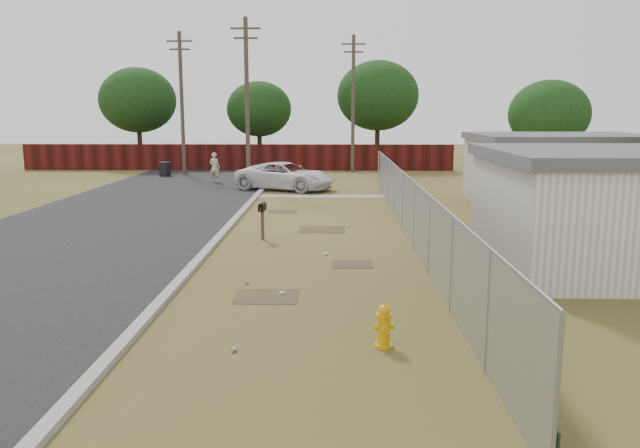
{
  "coord_description": "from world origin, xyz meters",
  "views": [
    {
      "loc": [
        0.68,
        -18.33,
        4.07
      ],
      "look_at": [
        0.33,
        -1.95,
        1.1
      ],
      "focal_mm": 35.0,
      "sensor_mm": 36.0,
      "label": 1
    }
  ],
  "objects_px": {
    "mailbox": "(262,210)",
    "trash_bin": "(165,169)",
    "pedestrian": "(215,167)",
    "fire_hydrant": "(384,327)",
    "pickup_truck": "(285,176)"
  },
  "relations": [
    {
      "from": "mailbox",
      "to": "trash_bin",
      "type": "height_order",
      "value": "mailbox"
    },
    {
      "from": "pedestrian",
      "to": "trash_bin",
      "type": "height_order",
      "value": "pedestrian"
    },
    {
      "from": "trash_bin",
      "to": "mailbox",
      "type": "bearing_deg",
      "value": -66.8
    },
    {
      "from": "fire_hydrant",
      "to": "pedestrian",
      "type": "bearing_deg",
      "value": 106.89
    },
    {
      "from": "pedestrian",
      "to": "mailbox",
      "type": "bearing_deg",
      "value": 121.48
    },
    {
      "from": "mailbox",
      "to": "pedestrian",
      "type": "distance_m",
      "value": 16.92
    },
    {
      "from": "fire_hydrant",
      "to": "pedestrian",
      "type": "xyz_separation_m",
      "value": [
        -7.75,
        25.53,
        0.49
      ]
    },
    {
      "from": "fire_hydrant",
      "to": "trash_bin",
      "type": "xyz_separation_m",
      "value": [
        -11.54,
        28.82,
        0.09
      ]
    },
    {
      "from": "fire_hydrant",
      "to": "mailbox",
      "type": "relative_size",
      "value": 0.67
    },
    {
      "from": "pickup_truck",
      "to": "trash_bin",
      "type": "xyz_separation_m",
      "value": [
        -8.16,
        6.73,
        -0.26
      ]
    },
    {
      "from": "pickup_truck",
      "to": "trash_bin",
      "type": "relative_size",
      "value": 5.77
    },
    {
      "from": "fire_hydrant",
      "to": "trash_bin",
      "type": "relative_size",
      "value": 0.89
    },
    {
      "from": "mailbox",
      "to": "pickup_truck",
      "type": "xyz_separation_m",
      "value": [
        -0.23,
        12.85,
        -0.23
      ]
    },
    {
      "from": "mailbox",
      "to": "trash_bin",
      "type": "distance_m",
      "value": 21.3
    },
    {
      "from": "trash_bin",
      "to": "pickup_truck",
      "type": "bearing_deg",
      "value": -39.51
    }
  ]
}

